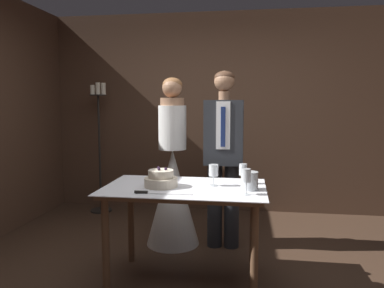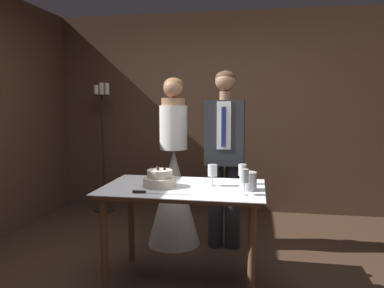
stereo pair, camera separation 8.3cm
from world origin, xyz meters
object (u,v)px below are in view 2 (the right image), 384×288
Objects in this scene: groom at (225,152)px; candle_stand at (103,145)px; cake_table at (184,199)px; hurricane_candle at (248,181)px; wine_glass_far at (212,172)px; tiered_cake at (160,179)px; bride at (174,184)px; wine_glass_near at (242,170)px; wine_glass_middle at (244,176)px; cake_knife at (150,193)px.

groom reaches higher than candle_stand.
cake_table is 9.10× the size of hurricane_candle.
groom is (0.26, 0.79, 0.28)m from cake_table.
wine_glass_far is 0.10× the size of candle_stand.
tiered_cake is 0.85m from bride.
candle_stand is at bearing 128.86° from cake_table.
wine_glass_near is at bearing 25.69° from wine_glass_far.
hurricane_candle is (0.29, -0.10, -0.05)m from wine_glass_far.
tiered_cake is 1.53× the size of wine_glass_far.
wine_glass_near is 0.37m from wine_glass_middle.
hurricane_candle is at bearing -76.19° from wine_glass_near.
groom reaches higher than cake_table.
candle_stand reaches higher than cake_knife.
candle_stand is at bearing 149.42° from groom.
candle_stand is (-1.68, 1.74, -0.01)m from wine_glass_far.
wine_glass_middle is (0.03, -0.37, 0.02)m from wine_glass_near.
wine_glass_near is 0.22m from hurricane_candle.
cake_knife is 1.17m from groom.
cake_table is at bearing -163.61° from wine_glass_far.
tiered_cake is 0.94m from groom.
cake_table is 0.32m from wine_glass_far.
candle_stand is (-1.45, 1.80, 0.21)m from cake_table.
cake_knife is at bearing -145.58° from wine_glass_near.
candle_stand reaches higher than tiered_cake.
bride is 0.99× the size of candle_stand.
cake_knife is 3.08× the size of hurricane_candle.
wine_glass_middle is 1.10× the size of wine_glass_far.
wine_glass_near is at bearing -40.35° from candle_stand.
wine_glass_far is (0.22, 0.07, 0.22)m from cake_table.
cake_table is 0.84m from bride.
cake_knife is 2.50× the size of wine_glass_far.
wine_glass_near is (0.65, 0.21, 0.06)m from tiered_cake.
bride is (-0.48, 0.73, -0.28)m from wine_glass_far.
cake_table is 0.88m from groom.
candle_stand is at bearing 139.65° from wine_glass_near.
cake_knife is 0.25× the size of candle_stand.
wine_glass_middle is (0.49, -0.19, 0.23)m from cake_table.
cake_table is 0.57m from wine_glass_middle.
wine_glass_near is (0.66, 0.45, 0.11)m from cake_knife.
wine_glass_middle is at bearing -52.89° from bride.
bride is at bearing 179.94° from groom.
wine_glass_near is 0.87× the size of wine_glass_middle.
groom is (0.52, -0.00, 0.35)m from bride.
hurricane_candle is (0.05, -0.21, -0.05)m from wine_glass_near.
cake_table is at bearing -108.10° from groom.
tiered_cake is 1.89× the size of hurricane_candle.
wine_glass_near is 0.98m from bride.
candle_stand is (-1.26, 1.83, 0.05)m from tiered_cake.
wine_glass_middle is at bearing -44.71° from wine_glass_far.
hurricane_candle is at bearing -0.30° from tiered_cake.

